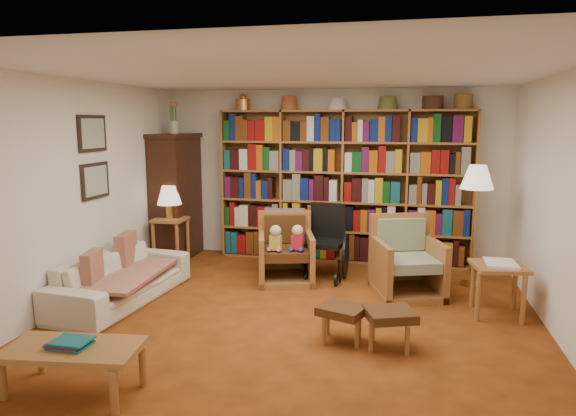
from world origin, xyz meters
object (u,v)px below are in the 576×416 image
(footstool_b, at_px, (390,317))
(side_table_lamp, at_px, (171,231))
(footstool_a, at_px, (342,313))
(floor_lamp, at_px, (477,182))
(armchair_sage, at_px, (407,264))
(sofa, at_px, (122,278))
(wheelchair, at_px, (326,244))
(side_table_papers, at_px, (498,273))
(coffee_table, at_px, (73,352))
(armchair_leather, at_px, (287,252))

(footstool_b, bearing_deg, side_table_lamp, 146.30)
(footstool_a, bearing_deg, floor_lamp, 55.63)
(footstool_b, bearing_deg, armchair_sage, 84.37)
(sofa, bearing_deg, wheelchair, -50.91)
(floor_lamp, xyz_separation_m, side_table_papers, (0.13, -1.02, -0.84))
(side_table_lamp, xyz_separation_m, coffee_table, (0.82, -3.40, -0.18))
(armchair_sage, xyz_separation_m, coffee_table, (-2.47, -2.93, -0.03))
(sofa, xyz_separation_m, armchair_sage, (3.18, 1.02, 0.08))
(sofa, xyz_separation_m, footstool_b, (3.03, -0.59, 0.02))
(armchair_sage, relative_size, footstool_b, 1.89)
(sofa, bearing_deg, armchair_leather, -49.14)
(side_table_lamp, height_order, footstool_b, side_table_lamp)
(side_table_lamp, height_order, coffee_table, side_table_lamp)
(side_table_lamp, bearing_deg, coffee_table, -76.47)
(footstool_b, xyz_separation_m, coffee_table, (-2.31, -1.32, 0.03))
(floor_lamp, relative_size, coffee_table, 1.43)
(armchair_sage, distance_m, wheelchair, 1.14)
(sofa, relative_size, footstool_b, 3.60)
(sofa, height_order, wheelchair, wheelchair)
(floor_lamp, bearing_deg, sofa, -159.40)
(armchair_sage, bearing_deg, footstool_a, -110.93)
(armchair_leather, distance_m, footstool_b, 2.26)
(sofa, relative_size, wheelchair, 1.95)
(sofa, height_order, armchair_leather, armchair_leather)
(wheelchair, distance_m, footstool_b, 2.24)
(sofa, xyz_separation_m, coffee_table, (0.72, -1.90, 0.05))
(armchair_sage, relative_size, coffee_table, 0.93)
(armchair_leather, distance_m, armchair_sage, 1.53)
(armchair_sage, distance_m, coffee_table, 3.83)
(sofa, height_order, armchair_sage, armchair_sage)
(sofa, bearing_deg, armchair_sage, -67.62)
(coffee_table, bearing_deg, floor_lamp, 46.20)
(armchair_sage, height_order, coffee_table, armchair_sage)
(footstool_a, height_order, footstool_b, footstool_b)
(side_table_papers, xyz_separation_m, coffee_table, (-3.39, -2.38, -0.14))
(wheelchair, xyz_separation_m, footstool_b, (0.89, -2.05, -0.15))
(footstool_b, distance_m, coffee_table, 2.66)
(wheelchair, bearing_deg, coffee_table, -112.75)
(side_table_lamp, relative_size, floor_lamp, 0.45)
(side_table_lamp, bearing_deg, side_table_papers, -13.63)
(side_table_lamp, xyz_separation_m, armchair_leather, (1.76, -0.28, -0.14))
(side_table_papers, height_order, footstool_a, side_table_papers)
(side_table_lamp, height_order, armchair_sage, armchair_sage)
(wheelchair, bearing_deg, side_table_papers, -26.58)
(side_table_lamp, xyz_separation_m, wheelchair, (2.23, -0.03, -0.07))
(side_table_lamp, relative_size, footstool_b, 1.32)
(armchair_leather, bearing_deg, floor_lamp, 6.71)
(wheelchair, distance_m, footstool_a, 2.06)
(armchair_leather, distance_m, wheelchair, 0.53)
(wheelchair, bearing_deg, armchair_sage, -22.87)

